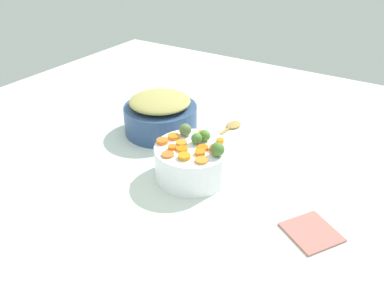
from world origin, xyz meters
name	(u,v)px	position (x,y,z in m)	size (l,w,h in m)	color
tabletop	(186,184)	(0.00, 0.00, 0.01)	(2.40, 2.40, 0.02)	silver
serving_bowl_carrots	(192,161)	(-0.04, 0.00, 0.07)	(0.24, 0.24, 0.11)	white
metal_pot	(161,119)	(-0.23, -0.26, 0.07)	(0.28, 0.28, 0.11)	#2F4976
stuffing_mound	(160,101)	(-0.23, -0.26, 0.15)	(0.23, 0.23, 0.04)	tan
carrot_slice_0	(182,149)	(-0.01, -0.02, 0.13)	(0.03, 0.03, 0.01)	orange
carrot_slice_1	(168,155)	(0.04, -0.04, 0.13)	(0.04, 0.04, 0.01)	orange
carrot_slice_2	(203,134)	(-0.12, -0.01, 0.13)	(0.04, 0.04, 0.01)	orange
carrot_slice_3	(162,141)	(-0.01, -0.09, 0.13)	(0.04, 0.04, 0.01)	orange
carrot_slice_4	(200,153)	(-0.02, 0.04, 0.13)	(0.03, 0.03, 0.01)	orange
carrot_slice_5	(202,160)	(0.02, 0.07, 0.13)	(0.04, 0.04, 0.01)	orange
carrot_slice_6	(203,148)	(-0.05, 0.03, 0.13)	(0.04, 0.04, 0.01)	orange
carrot_slice_7	(172,148)	(0.01, -0.05, 0.13)	(0.02, 0.02, 0.01)	orange
carrot_slice_8	(173,137)	(-0.05, -0.08, 0.13)	(0.04, 0.04, 0.01)	orange
carrot_slice_9	(215,148)	(-0.06, 0.07, 0.13)	(0.04, 0.04, 0.01)	orange
carrot_slice_10	(184,156)	(0.03, 0.01, 0.13)	(0.04, 0.04, 0.01)	orange
carrot_slice_11	(181,143)	(-0.03, -0.04, 0.13)	(0.03, 0.03, 0.01)	orange
carrot_slice_12	(220,141)	(-0.11, 0.06, 0.13)	(0.02, 0.02, 0.01)	orange
brussels_sprout_0	(185,130)	(-0.09, -0.06, 0.15)	(0.04, 0.04, 0.04)	#5A7440
brussels_sprout_1	(205,136)	(-0.09, 0.01, 0.15)	(0.04, 0.04, 0.04)	#4F8730
brussels_sprout_2	(197,138)	(-0.06, 0.00, 0.15)	(0.04, 0.04, 0.04)	#4A803D
brussels_sprout_3	(217,149)	(-0.04, 0.09, 0.15)	(0.04, 0.04, 0.04)	#4C762F
wooden_spoon	(228,129)	(-0.38, -0.05, 0.03)	(0.29, 0.06, 0.01)	#AE8844
dish_towel	(311,232)	(0.01, 0.41, 0.02)	(0.12, 0.13, 0.01)	#B66B64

